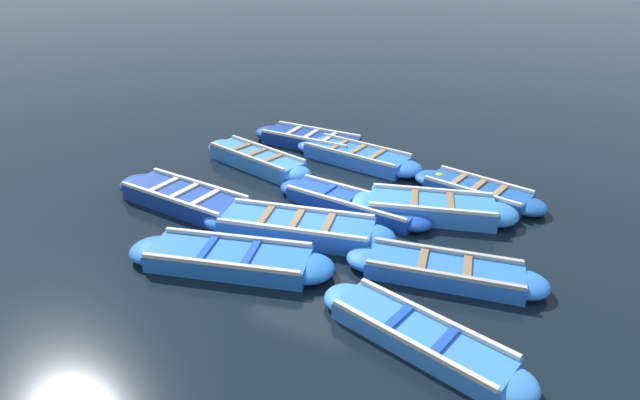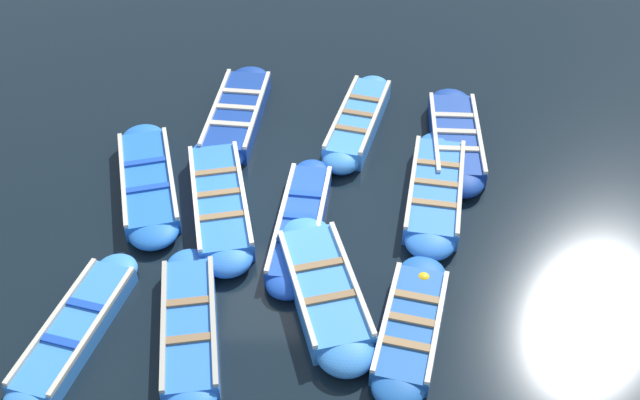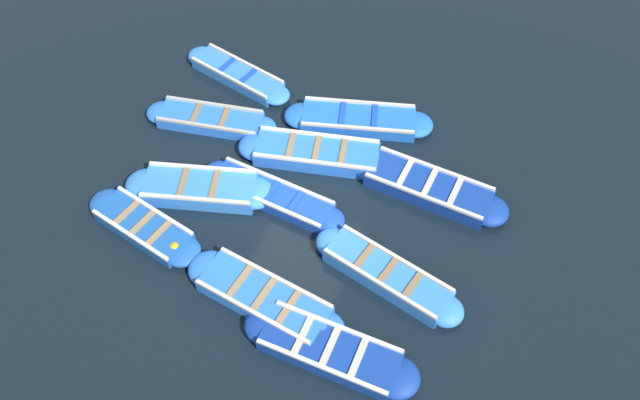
{
  "view_description": "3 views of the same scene",
  "coord_description": "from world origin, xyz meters",
  "px_view_note": "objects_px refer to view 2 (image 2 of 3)",
  "views": [
    {
      "loc": [
        8.6,
        4.39,
        5.15
      ],
      "look_at": [
        -0.09,
        0.01,
        0.22
      ],
      "focal_mm": 28.0,
      "sensor_mm": 36.0,
      "label": 1
    },
    {
      "loc": [
        -1.02,
        10.61,
        9.38
      ],
      "look_at": [
        -0.72,
        0.28,
        0.4
      ],
      "focal_mm": 42.0,
      "sensor_mm": 36.0,
      "label": 2
    },
    {
      "loc": [
        -8.06,
        -3.59,
        11.86
      ],
      "look_at": [
        -0.25,
        -0.51,
        0.38
      ],
      "focal_mm": 35.0,
      "sensor_mm": 36.0,
      "label": 3
    }
  ],
  "objects_px": {
    "boat_far_corner": "(455,139)",
    "buoy_orange_near": "(423,281)",
    "boat_centre": "(76,329)",
    "boat_outer_right": "(190,326)",
    "boat_end_of_row": "(237,115)",
    "boat_drifting": "(435,190)",
    "boat_tucked": "(411,326)",
    "boat_near_quay": "(324,289)",
    "boat_bow_out": "(358,121)",
    "boat_alongside": "(220,201)",
    "boat_inner_gap": "(301,223)",
    "boat_outer_left": "(148,182)"
  },
  "relations": [
    {
      "from": "boat_far_corner",
      "to": "buoy_orange_near",
      "type": "bearing_deg",
      "value": 76.48
    },
    {
      "from": "boat_centre",
      "to": "boat_outer_right",
      "type": "relative_size",
      "value": 0.99
    },
    {
      "from": "buoy_orange_near",
      "to": "boat_far_corner",
      "type": "bearing_deg",
      "value": -103.52
    },
    {
      "from": "boat_end_of_row",
      "to": "boat_drifting",
      "type": "distance_m",
      "value": 4.72
    },
    {
      "from": "boat_tucked",
      "to": "boat_end_of_row",
      "type": "bearing_deg",
      "value": -59.19
    },
    {
      "from": "boat_tucked",
      "to": "buoy_orange_near",
      "type": "relative_size",
      "value": 10.25
    },
    {
      "from": "boat_near_quay",
      "to": "boat_end_of_row",
      "type": "bearing_deg",
      "value": -68.12
    },
    {
      "from": "boat_drifting",
      "to": "boat_bow_out",
      "type": "relative_size",
      "value": 1.05
    },
    {
      "from": "boat_drifting",
      "to": "boat_bow_out",
      "type": "bearing_deg",
      "value": -56.81
    },
    {
      "from": "boat_end_of_row",
      "to": "boat_outer_right",
      "type": "relative_size",
      "value": 1.11
    },
    {
      "from": "boat_tucked",
      "to": "buoy_orange_near",
      "type": "bearing_deg",
      "value": -105.25
    },
    {
      "from": "boat_near_quay",
      "to": "boat_drifting",
      "type": "xyz_separation_m",
      "value": [
        -2.05,
        -2.6,
        -0.01
      ]
    },
    {
      "from": "boat_alongside",
      "to": "boat_near_quay",
      "type": "bearing_deg",
      "value": 132.91
    },
    {
      "from": "boat_end_of_row",
      "to": "boat_bow_out",
      "type": "height_order",
      "value": "boat_bow_out"
    },
    {
      "from": "boat_centre",
      "to": "boat_outer_right",
      "type": "bearing_deg",
      "value": -176.71
    },
    {
      "from": "boat_tucked",
      "to": "boat_inner_gap",
      "type": "distance_m",
      "value": 2.99
    },
    {
      "from": "boat_end_of_row",
      "to": "boat_centre",
      "type": "bearing_deg",
      "value": 72.37
    },
    {
      "from": "boat_tucked",
      "to": "boat_bow_out",
      "type": "bearing_deg",
      "value": -81.89
    },
    {
      "from": "boat_centre",
      "to": "boat_outer_right",
      "type": "height_order",
      "value": "boat_outer_right"
    },
    {
      "from": "boat_outer_left",
      "to": "boat_inner_gap",
      "type": "xyz_separation_m",
      "value": [
        -3.01,
        1.08,
        -0.01
      ]
    },
    {
      "from": "boat_outer_left",
      "to": "buoy_orange_near",
      "type": "xyz_separation_m",
      "value": [
        -5.13,
        2.46,
        -0.01
      ]
    },
    {
      "from": "boat_bow_out",
      "to": "buoy_orange_near",
      "type": "xyz_separation_m",
      "value": [
        -1.05,
        4.55,
        -0.04
      ]
    },
    {
      "from": "boat_drifting",
      "to": "boat_far_corner",
      "type": "xyz_separation_m",
      "value": [
        -0.56,
        -1.68,
        -0.0
      ]
    },
    {
      "from": "boat_centre",
      "to": "buoy_orange_near",
      "type": "height_order",
      "value": "boat_centre"
    },
    {
      "from": "boat_tucked",
      "to": "boat_bow_out",
      "type": "height_order",
      "value": "boat_bow_out"
    },
    {
      "from": "boat_outer_right",
      "to": "boat_alongside",
      "type": "relative_size",
      "value": 0.88
    },
    {
      "from": "boat_inner_gap",
      "to": "boat_far_corner",
      "type": "distance_m",
      "value": 4.05
    },
    {
      "from": "boat_outer_left",
      "to": "boat_centre",
      "type": "relative_size",
      "value": 1.13
    },
    {
      "from": "boat_alongside",
      "to": "boat_bow_out",
      "type": "bearing_deg",
      "value": -134.59
    },
    {
      "from": "boat_centre",
      "to": "boat_tucked",
      "type": "bearing_deg",
      "value": -177.69
    },
    {
      "from": "boat_centre",
      "to": "boat_drifting",
      "type": "bearing_deg",
      "value": -149.44
    },
    {
      "from": "boat_outer_left",
      "to": "boat_bow_out",
      "type": "xyz_separation_m",
      "value": [
        -4.08,
        -2.09,
        0.04
      ]
    },
    {
      "from": "boat_bow_out",
      "to": "boat_far_corner",
      "type": "bearing_deg",
      "value": 165.03
    },
    {
      "from": "boat_near_quay",
      "to": "boat_outer_right",
      "type": "relative_size",
      "value": 1.04
    },
    {
      "from": "boat_near_quay",
      "to": "boat_tucked",
      "type": "distance_m",
      "value": 1.56
    },
    {
      "from": "boat_outer_left",
      "to": "boat_far_corner",
      "type": "relative_size",
      "value": 1.06
    },
    {
      "from": "boat_near_quay",
      "to": "boat_outer_left",
      "type": "relative_size",
      "value": 0.94
    },
    {
      "from": "boat_near_quay",
      "to": "boat_outer_right",
      "type": "xyz_separation_m",
      "value": [
        2.1,
        0.81,
        -0.04
      ]
    },
    {
      "from": "boat_near_quay",
      "to": "boat_far_corner",
      "type": "xyz_separation_m",
      "value": [
        -2.62,
        -4.27,
        -0.02
      ]
    },
    {
      "from": "boat_alongside",
      "to": "buoy_orange_near",
      "type": "distance_m",
      "value": 4.12
    },
    {
      "from": "boat_far_corner",
      "to": "boat_alongside",
      "type": "distance_m",
      "value": 5.09
    },
    {
      "from": "boat_drifting",
      "to": "boat_outer_right",
      "type": "relative_size",
      "value": 1.09
    },
    {
      "from": "boat_centre",
      "to": "boat_inner_gap",
      "type": "height_order",
      "value": "boat_inner_gap"
    },
    {
      "from": "boat_bow_out",
      "to": "boat_alongside",
      "type": "relative_size",
      "value": 0.91
    },
    {
      "from": "boat_drifting",
      "to": "boat_inner_gap",
      "type": "height_order",
      "value": "boat_drifting"
    },
    {
      "from": "boat_tucked",
      "to": "buoy_orange_near",
      "type": "distance_m",
      "value": 0.99
    },
    {
      "from": "boat_alongside",
      "to": "buoy_orange_near",
      "type": "bearing_deg",
      "value": 152.55
    },
    {
      "from": "boat_tucked",
      "to": "boat_drifting",
      "type": "xyz_separation_m",
      "value": [
        -0.66,
        -3.29,
        0.03
      ]
    },
    {
      "from": "boat_near_quay",
      "to": "boat_tucked",
      "type": "xyz_separation_m",
      "value": [
        -1.39,
        0.7,
        -0.05
      ]
    },
    {
      "from": "boat_drifting",
      "to": "boat_inner_gap",
      "type": "distance_m",
      "value": 2.7
    }
  ]
}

